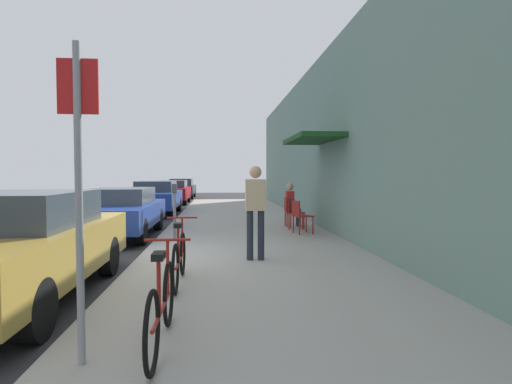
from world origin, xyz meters
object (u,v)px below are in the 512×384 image
parked_car_2 (156,197)px  pedestrian_standing (255,205)px  bicycle_0 (162,307)px  seated_patron_2 (292,203)px  bicycle_1 (179,258)px  parked_car_4 (182,188)px  cafe_chair_2 (290,209)px  parking_meter (174,207)px  parked_car_3 (173,191)px  cafe_chair_1 (294,211)px  parked_car_1 (120,211)px  parked_car_0 (18,245)px  street_sign (79,178)px  cafe_chair_0 (300,215)px

parked_car_2 → pedestrian_standing: size_ratio=2.59×
bicycle_0 → seated_patron_2: bearing=72.3°
bicycle_1 → parked_car_4: bearing=95.0°
cafe_chair_2 → parking_meter: bearing=-147.0°
parked_car_3 → seated_patron_2: bearing=-67.7°
parked_car_2 → parked_car_3: (0.00, 6.28, -0.02)m
parked_car_4 → bicycle_0: (2.10, -25.69, -0.23)m
cafe_chair_1 → cafe_chair_2: same height
parked_car_1 → pedestrian_standing: size_ratio=2.59×
parked_car_0 → parking_meter: 4.71m
seated_patron_2 → bicycle_0: bearing=-107.7°
parking_meter → bicycle_0: size_ratio=0.77×
cafe_chair_1 → pedestrian_standing: bearing=-109.4°
street_sign → parked_car_3: bearing=94.2°
parked_car_0 → bicycle_1: 2.09m
street_sign → pedestrian_standing: 4.37m
cafe_chair_1 → bicycle_1: bearing=-115.3°
parking_meter → seated_patron_2: (3.23, 2.06, -0.07)m
parked_car_4 → cafe_chair_2: parked_car_4 is taller
parked_car_2 → cafe_chair_2: bearing=-48.7°
parked_car_2 → street_sign: street_sign is taller
street_sign → bicycle_1: (0.56, 2.44, -1.16)m
parked_car_2 → bicycle_0: (2.10, -13.79, -0.25)m
parked_car_3 → bicycle_1: bearing=-83.4°
parked_car_2 → parked_car_0: bearing=-90.0°
parking_meter → cafe_chair_0: (3.18, 0.48, -0.26)m
parked_car_2 → parked_car_1: bearing=-90.0°
bicycle_1 → seated_patron_2: size_ratio=1.33×
parked_car_1 → bicycle_0: size_ratio=2.57×
parked_car_1 → bicycle_1: parked_car_1 is taller
pedestrian_standing → parked_car_2: bearing=107.9°
cafe_chair_1 → pedestrian_standing: size_ratio=0.51×
parked_car_2 → parking_meter: bearing=-78.2°
parked_car_4 → cafe_chair_1: parked_car_4 is taller
parked_car_4 → cafe_chair_0: size_ratio=5.06×
cafe_chair_1 → cafe_chair_2: (-0.00, 0.63, 0.00)m
parked_car_3 → cafe_chair_1: size_ratio=5.06×
pedestrian_standing → parked_car_1: bearing=130.2°
cafe_chair_0 → pedestrian_standing: 3.52m
parked_car_3 → parked_car_4: bearing=90.0°
bicycle_1 → bicycle_0: bearing=-88.8°
parked_car_1 → pedestrian_standing: pedestrian_standing is taller
street_sign → seated_patron_2: size_ratio=2.02×
cafe_chair_0 → seated_patron_2: bearing=87.9°
parked_car_3 → street_sign: size_ratio=1.69×
parking_meter → bicycle_0: parking_meter is taller
cafe_chair_1 → seated_patron_2: size_ratio=0.67×
parked_car_0 → cafe_chair_0: 6.83m
parked_car_1 → parked_car_3: size_ratio=1.00×
cafe_chair_1 → pedestrian_standing: pedestrian_standing is taller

